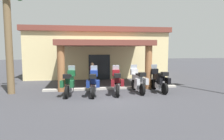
% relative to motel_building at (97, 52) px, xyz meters
% --- Properties ---
extents(ground_plane, '(80.00, 80.00, 0.00)m').
position_rel_motel_building_xyz_m(ground_plane, '(-0.02, -8.78, -2.28)').
color(ground_plane, '#38383D').
extents(motel_building, '(12.83, 10.49, 4.48)m').
position_rel_motel_building_xyz_m(motel_building, '(0.00, 0.00, 0.00)').
color(motel_building, beige).
rests_on(motel_building, ground_plane).
extents(motorcycle_green, '(0.80, 2.21, 1.61)m').
position_rel_motel_building_xyz_m(motorcycle_green, '(-2.29, -8.04, -1.58)').
color(motorcycle_green, black).
rests_on(motorcycle_green, ground_plane).
extents(motorcycle_blue, '(0.77, 2.21, 1.61)m').
position_rel_motel_building_xyz_m(motorcycle_blue, '(-0.95, -8.28, -1.58)').
color(motorcycle_blue, black).
rests_on(motorcycle_blue, ground_plane).
extents(motorcycle_maroon, '(0.79, 2.21, 1.61)m').
position_rel_motel_building_xyz_m(motorcycle_maroon, '(0.38, -8.20, -1.58)').
color(motorcycle_maroon, black).
rests_on(motorcycle_maroon, ground_plane).
extents(motorcycle_silver, '(0.71, 2.21, 1.61)m').
position_rel_motel_building_xyz_m(motorcycle_silver, '(1.72, -7.99, -1.58)').
color(motorcycle_silver, black).
rests_on(motorcycle_silver, ground_plane).
extents(motorcycle_black, '(0.71, 2.21, 1.61)m').
position_rel_motel_building_xyz_m(motorcycle_black, '(3.06, -7.99, -1.58)').
color(motorcycle_black, black).
rests_on(motorcycle_black, ground_plane).
extents(pedestrian, '(0.32, 0.53, 1.66)m').
position_rel_motel_building_xyz_m(pedestrian, '(-0.83, -5.66, -1.32)').
color(pedestrian, '#3F334C').
rests_on(pedestrian, ground_plane).
extents(palm_tree_roadside, '(1.92, 1.99, 6.41)m').
position_rel_motel_building_xyz_m(palm_tree_roadside, '(-5.63, -7.08, 1.97)').
color(palm_tree_roadside, brown).
rests_on(palm_tree_roadside, ground_plane).
extents(curb_strip, '(8.70, 0.36, 0.12)m').
position_rel_motel_building_xyz_m(curb_strip, '(0.38, -6.77, -2.22)').
color(curb_strip, '#ADA89E').
rests_on(curb_strip, ground_plane).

